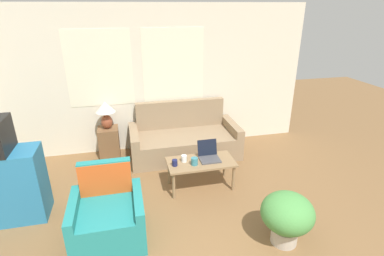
{
  "coord_description": "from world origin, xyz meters",
  "views": [
    {
      "loc": [
        -0.34,
        -1.65,
        2.57
      ],
      "look_at": [
        0.66,
        2.61,
        0.75
      ],
      "focal_mm": 28.0,
      "sensor_mm": 36.0,
      "label": 1
    }
  ],
  "objects_px": {
    "armchair": "(108,217)",
    "cup_navy": "(184,159)",
    "cup_white": "(194,161)",
    "potted_plant": "(287,215)",
    "cup_yellow": "(175,163)",
    "table_lamp": "(106,112)",
    "coffee_table": "(201,164)",
    "laptop": "(209,155)",
    "couch": "(184,140)"
  },
  "relations": [
    {
      "from": "coffee_table",
      "to": "cup_navy",
      "type": "height_order",
      "value": "cup_navy"
    },
    {
      "from": "coffee_table",
      "to": "cup_white",
      "type": "height_order",
      "value": "cup_white"
    },
    {
      "from": "armchair",
      "to": "potted_plant",
      "type": "distance_m",
      "value": 2.05
    },
    {
      "from": "table_lamp",
      "to": "coffee_table",
      "type": "distance_m",
      "value": 1.94
    },
    {
      "from": "cup_navy",
      "to": "potted_plant",
      "type": "distance_m",
      "value": 1.64
    },
    {
      "from": "laptop",
      "to": "potted_plant",
      "type": "height_order",
      "value": "laptop"
    },
    {
      "from": "laptop",
      "to": "table_lamp",
      "type": "bearing_deg",
      "value": 139.78
    },
    {
      "from": "couch",
      "to": "armchair",
      "type": "relative_size",
      "value": 2.23
    },
    {
      "from": "laptop",
      "to": "cup_navy",
      "type": "xyz_separation_m",
      "value": [
        -0.38,
        -0.01,
        -0.01
      ]
    },
    {
      "from": "coffee_table",
      "to": "cup_white",
      "type": "distance_m",
      "value": 0.18
    },
    {
      "from": "armchair",
      "to": "cup_navy",
      "type": "height_order",
      "value": "armchair"
    },
    {
      "from": "couch",
      "to": "table_lamp",
      "type": "height_order",
      "value": "table_lamp"
    },
    {
      "from": "laptop",
      "to": "cup_navy",
      "type": "relative_size",
      "value": 3.11
    },
    {
      "from": "laptop",
      "to": "couch",
      "type": "bearing_deg",
      "value": 98.26
    },
    {
      "from": "table_lamp",
      "to": "cup_yellow",
      "type": "relative_size",
      "value": 5.3
    },
    {
      "from": "cup_white",
      "to": "potted_plant",
      "type": "height_order",
      "value": "potted_plant"
    },
    {
      "from": "coffee_table",
      "to": "cup_navy",
      "type": "distance_m",
      "value": 0.27
    },
    {
      "from": "couch",
      "to": "coffee_table",
      "type": "distance_m",
      "value": 1.14
    },
    {
      "from": "laptop",
      "to": "cup_yellow",
      "type": "relative_size",
      "value": 3.39
    },
    {
      "from": "table_lamp",
      "to": "cup_yellow",
      "type": "height_order",
      "value": "table_lamp"
    },
    {
      "from": "cup_yellow",
      "to": "table_lamp",
      "type": "bearing_deg",
      "value": 125.13
    },
    {
      "from": "coffee_table",
      "to": "cup_white",
      "type": "relative_size",
      "value": 9.18
    },
    {
      "from": "couch",
      "to": "laptop",
      "type": "relative_size",
      "value": 6.19
    },
    {
      "from": "table_lamp",
      "to": "cup_white",
      "type": "xyz_separation_m",
      "value": [
        1.23,
        -1.39,
        -0.37
      ]
    },
    {
      "from": "cup_navy",
      "to": "cup_white",
      "type": "relative_size",
      "value": 0.92
    },
    {
      "from": "couch",
      "to": "cup_navy",
      "type": "bearing_deg",
      "value": -101.57
    },
    {
      "from": "couch",
      "to": "cup_navy",
      "type": "relative_size",
      "value": 19.26
    },
    {
      "from": "cup_yellow",
      "to": "potted_plant",
      "type": "relative_size",
      "value": 0.14
    },
    {
      "from": "table_lamp",
      "to": "laptop",
      "type": "distance_m",
      "value": 1.98
    },
    {
      "from": "couch",
      "to": "coffee_table",
      "type": "height_order",
      "value": "couch"
    },
    {
      "from": "couch",
      "to": "laptop",
      "type": "bearing_deg",
      "value": -81.74
    },
    {
      "from": "coffee_table",
      "to": "laptop",
      "type": "bearing_deg",
      "value": 22.95
    },
    {
      "from": "coffee_table",
      "to": "cup_white",
      "type": "xyz_separation_m",
      "value": [
        -0.12,
        -0.08,
        0.11
      ]
    },
    {
      "from": "armchair",
      "to": "cup_white",
      "type": "distance_m",
      "value": 1.39
    },
    {
      "from": "armchair",
      "to": "potted_plant",
      "type": "height_order",
      "value": "armchair"
    },
    {
      "from": "couch",
      "to": "cup_navy",
      "type": "xyz_separation_m",
      "value": [
        -0.22,
        -1.09,
        0.22
      ]
    },
    {
      "from": "couch",
      "to": "cup_white",
      "type": "xyz_separation_m",
      "value": [
        -0.1,
        -1.21,
        0.22
      ]
    },
    {
      "from": "cup_navy",
      "to": "cup_yellow",
      "type": "bearing_deg",
      "value": -150.48
    },
    {
      "from": "cup_white",
      "to": "coffee_table",
      "type": "bearing_deg",
      "value": 33.41
    },
    {
      "from": "table_lamp",
      "to": "laptop",
      "type": "height_order",
      "value": "table_lamp"
    },
    {
      "from": "armchair",
      "to": "laptop",
      "type": "relative_size",
      "value": 2.77
    },
    {
      "from": "cup_white",
      "to": "potted_plant",
      "type": "distance_m",
      "value": 1.47
    },
    {
      "from": "laptop",
      "to": "cup_white",
      "type": "relative_size",
      "value": 2.88
    },
    {
      "from": "couch",
      "to": "potted_plant",
      "type": "xyz_separation_m",
      "value": [
        0.67,
        -2.46,
        0.11
      ]
    },
    {
      "from": "table_lamp",
      "to": "coffee_table",
      "type": "bearing_deg",
      "value": -44.26
    },
    {
      "from": "cup_white",
      "to": "potted_plant",
      "type": "xyz_separation_m",
      "value": [
        0.77,
        -1.25,
        -0.11
      ]
    },
    {
      "from": "couch",
      "to": "table_lamp",
      "type": "bearing_deg",
      "value": 172.35
    },
    {
      "from": "coffee_table",
      "to": "table_lamp",
      "type": "bearing_deg",
      "value": 135.74
    },
    {
      "from": "armchair",
      "to": "laptop",
      "type": "height_order",
      "value": "armchair"
    },
    {
      "from": "table_lamp",
      "to": "couch",
      "type": "bearing_deg",
      "value": -7.65
    }
  ]
}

